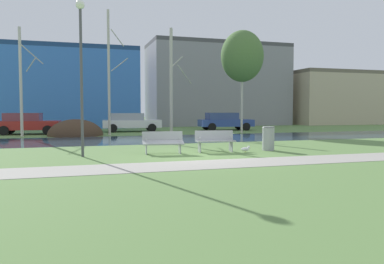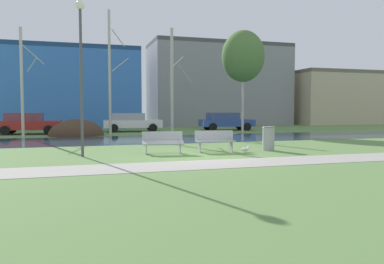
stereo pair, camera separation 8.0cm
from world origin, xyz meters
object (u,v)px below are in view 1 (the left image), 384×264
at_px(bench_left, 163,142).
at_px(parked_sedan_second_white, 131,122).
at_px(trash_bin, 268,138).
at_px(seagull, 246,149).
at_px(streetlamp, 81,54).
at_px(bench_right, 215,140).
at_px(parked_van_nearest_red, 27,123).
at_px(parked_hatch_third_blue, 225,121).

distance_m(bench_left, parked_sedan_second_white, 15.02).
height_order(trash_bin, seagull, trash_bin).
bearing_deg(streetlamp, seagull, -3.71).
height_order(bench_right, parked_van_nearest_red, parked_van_nearest_red).
distance_m(bench_left, seagull, 3.38).
xyz_separation_m(streetlamp, parked_sedan_second_white, (3.83, 15.03, -2.98)).
xyz_separation_m(bench_left, seagull, (3.33, -0.45, -0.34)).
bearing_deg(parked_sedan_second_white, streetlamp, -104.31).
bearing_deg(parked_sedan_second_white, bench_right, -84.82).
relative_size(bench_left, streetlamp, 0.29).
bearing_deg(parked_hatch_third_blue, parked_van_nearest_red, -177.37).
distance_m(trash_bin, parked_sedan_second_white, 15.54).
relative_size(bench_left, parked_van_nearest_red, 0.39).
bearing_deg(seagull, bench_right, 158.93).
bearing_deg(bench_left, seagull, -7.63).
bearing_deg(parked_hatch_third_blue, parked_sedan_second_white, 177.98).
xyz_separation_m(seagull, streetlamp, (-6.35, 0.41, 3.61)).
relative_size(streetlamp, parked_sedan_second_white, 1.24).
xyz_separation_m(trash_bin, parked_hatch_third_blue, (3.99, 14.82, 0.24)).
height_order(bench_right, streetlamp, streetlamp).
xyz_separation_m(bench_left, streetlamp, (-3.02, -0.03, 3.27)).
xyz_separation_m(trash_bin, streetlamp, (-7.56, 0.06, 3.22)).
bearing_deg(parked_van_nearest_red, bench_left, -65.18).
bearing_deg(bench_left, bench_right, 0.00).
xyz_separation_m(trash_bin, seagull, (-1.21, -0.35, -0.39)).
bearing_deg(trash_bin, parked_hatch_third_blue, 74.94).
bearing_deg(bench_right, parked_sedan_second_white, 95.18).
bearing_deg(parked_hatch_third_blue, trash_bin, -105.06).
bearing_deg(parked_van_nearest_red, streetlamp, -76.15).
distance_m(trash_bin, parked_van_nearest_red, 17.93).
relative_size(bench_left, parked_sedan_second_white, 0.36).
height_order(seagull, parked_hatch_third_blue, parked_hatch_third_blue).
bearing_deg(streetlamp, bench_right, 0.38).
relative_size(trash_bin, parked_van_nearest_red, 0.23).
bearing_deg(streetlamp, parked_hatch_third_blue, 51.95).
height_order(parked_van_nearest_red, parked_sedan_second_white, parked_van_nearest_red).
distance_m(seagull, parked_van_nearest_red, 17.50).
bearing_deg(trash_bin, parked_van_nearest_red, 127.98).
bearing_deg(bench_left, parked_sedan_second_white, 86.90).
relative_size(bench_right, trash_bin, 1.64).
relative_size(bench_right, parked_hatch_third_blue, 0.37).
bearing_deg(bench_right, streetlamp, -179.62).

